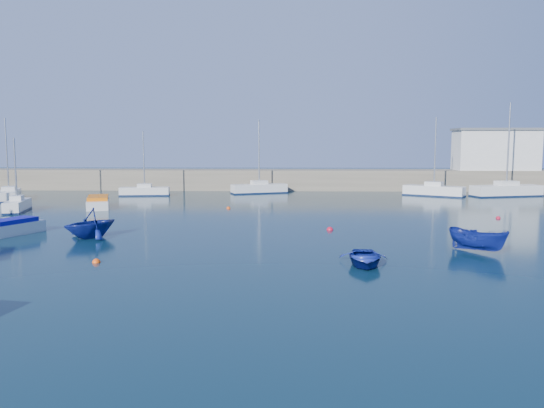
{
  "coord_description": "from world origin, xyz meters",
  "views": [
    {
      "loc": [
        3.82,
        -22.67,
        5.96
      ],
      "look_at": [
        2.53,
        15.48,
        1.6
      ],
      "focal_mm": 35.0,
      "sensor_mm": 36.0,
      "label": 1
    }
  ],
  "objects_px": {
    "sailboat_4": "(9,194)",
    "sailboat_6": "(259,188)",
    "sailboat_3": "(17,205)",
    "sailboat_7": "(434,190)",
    "dinghy_right": "(478,240)",
    "motorboat_1": "(11,227)",
    "sailboat_8": "(506,190)",
    "motorboat_2": "(98,202)",
    "harbor_office": "(495,150)",
    "dinghy_left": "(90,223)",
    "dinghy_center": "(364,258)",
    "sailboat_5": "(145,191)"
  },
  "relations": [
    {
      "from": "sailboat_4",
      "to": "sailboat_6",
      "type": "bearing_deg",
      "value": -4.86
    },
    {
      "from": "sailboat_3",
      "to": "sailboat_7",
      "type": "bearing_deg",
      "value": 6.86
    },
    {
      "from": "dinghy_center",
      "to": "sailboat_6",
      "type": "bearing_deg",
      "value": 105.48
    },
    {
      "from": "motorboat_1",
      "to": "sailboat_4",
      "type": "bearing_deg",
      "value": 142.36
    },
    {
      "from": "motorboat_2",
      "to": "sailboat_7",
      "type": "bearing_deg",
      "value": 1.76
    },
    {
      "from": "dinghy_left",
      "to": "sailboat_4",
      "type": "bearing_deg",
      "value": 164.03
    },
    {
      "from": "sailboat_5",
      "to": "sailboat_6",
      "type": "xyz_separation_m",
      "value": [
        12.99,
        3.48,
        0.07
      ]
    },
    {
      "from": "sailboat_6",
      "to": "motorboat_1",
      "type": "xyz_separation_m",
      "value": [
        -14.58,
        -29.9,
        -0.11
      ]
    },
    {
      "from": "sailboat_7",
      "to": "motorboat_1",
      "type": "xyz_separation_m",
      "value": [
        -34.75,
        -27.22,
        -0.15
      ]
    },
    {
      "from": "sailboat_4",
      "to": "sailboat_6",
      "type": "xyz_separation_m",
      "value": [
        26.22,
        8.4,
        0.05
      ]
    },
    {
      "from": "sailboat_5",
      "to": "dinghy_left",
      "type": "relative_size",
      "value": 2.06
    },
    {
      "from": "sailboat_3",
      "to": "dinghy_center",
      "type": "height_order",
      "value": "sailboat_3"
    },
    {
      "from": "motorboat_1",
      "to": "dinghy_left",
      "type": "distance_m",
      "value": 5.7
    },
    {
      "from": "sailboat_8",
      "to": "dinghy_center",
      "type": "distance_m",
      "value": 40.93
    },
    {
      "from": "sailboat_3",
      "to": "sailboat_6",
      "type": "height_order",
      "value": "sailboat_6"
    },
    {
      "from": "sailboat_3",
      "to": "motorboat_1",
      "type": "bearing_deg",
      "value": -78.1
    },
    {
      "from": "sailboat_3",
      "to": "dinghy_center",
      "type": "xyz_separation_m",
      "value": [
        27.7,
        -19.8,
        -0.21
      ]
    },
    {
      "from": "motorboat_1",
      "to": "dinghy_center",
      "type": "relative_size",
      "value": 1.35
    },
    {
      "from": "sailboat_8",
      "to": "dinghy_center",
      "type": "bearing_deg",
      "value": 134.32
    },
    {
      "from": "motorboat_2",
      "to": "dinghy_left",
      "type": "bearing_deg",
      "value": -89.61
    },
    {
      "from": "sailboat_3",
      "to": "motorboat_1",
      "type": "distance_m",
      "value": 13.2
    },
    {
      "from": "sailboat_4",
      "to": "motorboat_1",
      "type": "distance_m",
      "value": 24.44
    },
    {
      "from": "sailboat_8",
      "to": "dinghy_right",
      "type": "relative_size",
      "value": 3.04
    },
    {
      "from": "sailboat_5",
      "to": "sailboat_6",
      "type": "bearing_deg",
      "value": -81.79
    },
    {
      "from": "sailboat_5",
      "to": "motorboat_1",
      "type": "relative_size",
      "value": 1.61
    },
    {
      "from": "sailboat_7",
      "to": "dinghy_left",
      "type": "height_order",
      "value": "sailboat_7"
    },
    {
      "from": "dinghy_left",
      "to": "harbor_office",
      "type": "bearing_deg",
      "value": 79.06
    },
    {
      "from": "sailboat_4",
      "to": "motorboat_2",
      "type": "xyz_separation_m",
      "value": [
        12.02,
        -6.64,
        -0.05
      ]
    },
    {
      "from": "motorboat_2",
      "to": "dinghy_left",
      "type": "height_order",
      "value": "dinghy_left"
    },
    {
      "from": "motorboat_2",
      "to": "sailboat_4",
      "type": "bearing_deg",
      "value": 133.08
    },
    {
      "from": "harbor_office",
      "to": "dinghy_left",
      "type": "xyz_separation_m",
      "value": [
        -38.84,
        -35.83,
        -4.16
      ]
    },
    {
      "from": "sailboat_3",
      "to": "sailboat_7",
      "type": "relative_size",
      "value": 0.73
    },
    {
      "from": "sailboat_6",
      "to": "dinghy_right",
      "type": "relative_size",
      "value": 2.54
    },
    {
      "from": "sailboat_3",
      "to": "dinghy_center",
      "type": "relative_size",
      "value": 1.9
    },
    {
      "from": "motorboat_1",
      "to": "dinghy_center",
      "type": "distance_m",
      "value": 23.35
    },
    {
      "from": "sailboat_8",
      "to": "motorboat_2",
      "type": "height_order",
      "value": "sailboat_8"
    },
    {
      "from": "sailboat_6",
      "to": "motorboat_2",
      "type": "bearing_deg",
      "value": 114.93
    },
    {
      "from": "sailboat_7",
      "to": "sailboat_4",
      "type": "bearing_deg",
      "value": 128.12
    },
    {
      "from": "sailboat_8",
      "to": "motorboat_1",
      "type": "xyz_separation_m",
      "value": [
        -42.92,
        -27.23,
        -0.19
      ]
    },
    {
      "from": "harbor_office",
      "to": "dinghy_left",
      "type": "height_order",
      "value": "harbor_office"
    },
    {
      "from": "sailboat_7",
      "to": "sailboat_3",
      "type": "bearing_deg",
      "value": 141.83
    },
    {
      "from": "harbor_office",
      "to": "sailboat_3",
      "type": "bearing_deg",
      "value": -155.29
    },
    {
      "from": "motorboat_1",
      "to": "sailboat_8",
      "type": "bearing_deg",
      "value": 56.31
    },
    {
      "from": "sailboat_5",
      "to": "dinghy_left",
      "type": "distance_m",
      "value": 27.57
    },
    {
      "from": "sailboat_8",
      "to": "dinghy_center",
      "type": "relative_size",
      "value": 3.1
    },
    {
      "from": "dinghy_center",
      "to": "dinghy_left",
      "type": "xyz_separation_m",
      "value": [
        -16.35,
        7.06,
        0.59
      ]
    },
    {
      "from": "motorboat_2",
      "to": "sailboat_3",
      "type": "bearing_deg",
      "value": -172.11
    },
    {
      "from": "sailboat_6",
      "to": "dinghy_center",
      "type": "relative_size",
      "value": 2.58
    },
    {
      "from": "sailboat_3",
      "to": "motorboat_1",
      "type": "height_order",
      "value": "sailboat_3"
    },
    {
      "from": "harbor_office",
      "to": "motorboat_1",
      "type": "bearing_deg",
      "value": -141.8
    }
  ]
}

